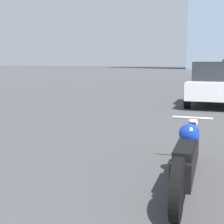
{
  "coord_description": "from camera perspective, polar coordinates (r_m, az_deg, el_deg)",
  "views": [
    {
      "loc": [
        3.63,
        0.68,
        1.59
      ],
      "look_at": [
        1.04,
        6.62,
        0.59
      ],
      "focal_mm": 50.0,
      "sensor_mm": 36.0,
      "label": 1
    }
  ],
  "objects": [
    {
      "name": "parked_car_white",
      "position": [
        12.66,
        18.21,
        4.94
      ],
      "size": [
        2.15,
        4.02,
        1.66
      ],
      "rotation": [
        0.0,
        0.0,
        0.07
      ],
      "color": "silver",
      "rests_on": "ground_plane"
    },
    {
      "name": "motorcycle",
      "position": [
        4.31,
        13.51,
        -7.67
      ],
      "size": [
        0.62,
        2.73,
        0.76
      ],
      "rotation": [
        0.0,
        0.0,
        0.09
      ],
      "color": "black",
      "rests_on": "ground_plane"
    }
  ]
}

